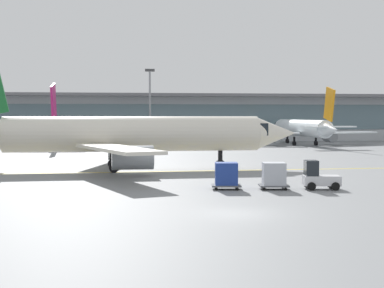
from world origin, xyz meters
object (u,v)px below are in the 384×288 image
Objects in this scene: taxiing_regional_jet at (129,135)px; cargo_dolly_trailing at (226,175)px; gate_airplane_2 at (302,129)px; apron_light_mast_1 at (150,103)px; cargo_dolly_lead at (274,175)px; gate_airplane_1 at (65,128)px; baggage_tug at (318,177)px.

taxiing_regional_jet is 17.69m from cargo_dolly_trailing.
apron_light_mast_1 is (-26.32, 10.50, 4.74)m from gate_airplane_2.
gate_airplane_1 is at bearing 114.60° from cargo_dolly_lead.
baggage_tug is at bearing -0.00° from cargo_dolly_lead.
baggage_tug is (12.99, -17.25, -2.52)m from taxiing_regional_jet.
cargo_dolly_trailing is at bearing -162.05° from gate_airplane_1.
gate_airplane_1 is 67.53m from cargo_dolly_lead.
baggage_tug is at bearing 160.17° from gate_airplane_2.
gate_airplane_2 is 0.87× the size of taxiing_regional_jet.
taxiing_regional_jet is (9.35, -47.92, 0.33)m from gate_airplane_1.
cargo_dolly_trailing is (-3.40, 0.48, 0.00)m from cargo_dolly_lead.
gate_airplane_1 is 68.93m from baggage_tug.
cargo_dolly_lead is at bearing -159.34° from gate_airplane_1.
apron_light_mast_1 reaches higher than gate_airplane_2.
cargo_dolly_lead is (-3.18, 0.45, 0.16)m from baggage_tug.
gate_airplane_2 is 2.12× the size of apron_light_mast_1.
gate_airplane_2 reaches higher than baggage_tug.
baggage_tug is at bearing -54.47° from taxiing_regional_jet.
cargo_dolly_lead is (9.81, -16.80, -2.36)m from taxiing_regional_jet.
apron_light_mast_1 is at bearing 103.74° from baggage_tug.
gate_airplane_1 reaches higher than gate_airplane_2.
cargo_dolly_lead is 0.16× the size of apron_light_mast_1.
gate_airplane_1 is 13.47× the size of cargo_dolly_trailing.
apron_light_mast_1 reaches higher than gate_airplane_1.
taxiing_regional_jet reaches higher than gate_airplane_1.
apron_light_mast_1 is at bearing 65.66° from gate_airplane_2.
cargo_dolly_trailing is at bearing 180.00° from baggage_tug.
cargo_dolly_lead is at bearing 180.00° from baggage_tug.
gate_airplane_1 is at bearing 111.89° from cargo_dolly_trailing.
apron_light_mast_1 is (5.85, 55.09, 4.28)m from taxiing_regional_jet.
gate_airplane_2 reaches higher than cargo_dolly_lead.
taxiing_regional_jet is at bearing 135.09° from baggage_tug.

